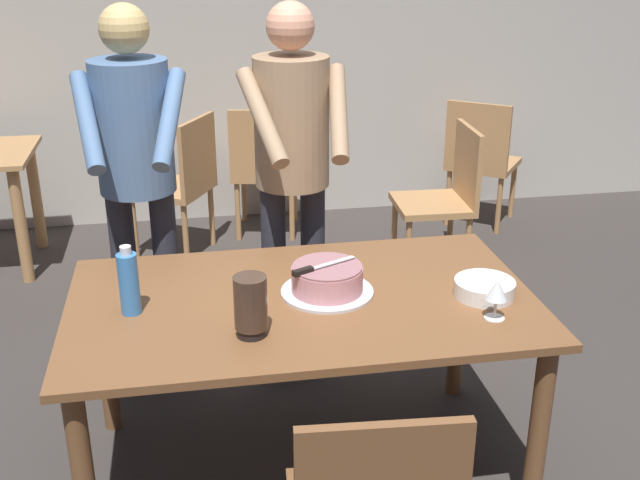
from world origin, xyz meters
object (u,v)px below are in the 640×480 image
(background_chair_0, at_px, (265,166))
(background_chair_3, at_px, (181,181))
(main_dining_table, at_px, (302,322))
(hurricane_lamp, at_px, (251,306))
(water_bottle, at_px, (129,283))
(cake_knife, at_px, (311,269))
(background_chair_2, at_px, (481,158))
(wine_glass_near, at_px, (497,291))
(cake_on_platter, at_px, (327,280))
(person_cutting_cake, at_px, (292,157))
(plate_stack, at_px, (484,288))
(background_chair_1, at_px, (445,194))
(person_standing_beside, at_px, (136,162))

(background_chair_0, height_order, background_chair_3, same)
(main_dining_table, xyz_separation_m, background_chair_0, (0.13, 2.51, -0.16))
(background_chair_3, bearing_deg, background_chair_0, 22.10)
(hurricane_lamp, bearing_deg, water_bottle, 149.77)
(hurricane_lamp, bearing_deg, cake_knife, 44.48)
(cake_knife, xyz_separation_m, background_chair_2, (1.60, 2.45, -0.37))
(main_dining_table, relative_size, background_chair_0, 1.86)
(background_chair_0, bearing_deg, wine_glass_near, -80.00)
(main_dining_table, bearing_deg, cake_knife, -11.82)
(hurricane_lamp, bearing_deg, cake_on_platter, 41.05)
(cake_on_platter, bearing_deg, background_chair_2, 57.60)
(cake_on_platter, xyz_separation_m, water_bottle, (-0.70, -0.03, 0.06))
(water_bottle, height_order, person_cutting_cake, person_cutting_cake)
(plate_stack, xyz_separation_m, background_chair_2, (0.98, 2.54, -0.29))
(main_dining_table, relative_size, cake_on_platter, 4.93)
(cake_knife, relative_size, wine_glass_near, 1.76)
(background_chair_0, distance_m, background_chair_1, 1.27)
(cake_knife, height_order, person_standing_beside, person_standing_beside)
(cake_on_platter, relative_size, plate_stack, 1.55)
(background_chair_3, bearing_deg, cake_on_platter, -77.08)
(background_chair_0, height_order, background_chair_1, same)
(person_standing_beside, height_order, background_chair_3, person_standing_beside)
(hurricane_lamp, bearing_deg, plate_stack, 9.47)
(person_standing_beside, bearing_deg, background_chair_1, 30.32)
(person_cutting_cake, bearing_deg, cake_on_platter, -87.72)
(main_dining_table, relative_size, hurricane_lamp, 7.98)
(background_chair_1, bearing_deg, cake_knife, -122.34)
(cake_knife, distance_m, person_cutting_cake, 0.74)
(hurricane_lamp, xyz_separation_m, person_cutting_cake, (0.27, 0.94, 0.22))
(plate_stack, height_order, person_cutting_cake, person_cutting_cake)
(cake_on_platter, xyz_separation_m, hurricane_lamp, (-0.30, -0.26, 0.06))
(cake_on_platter, bearing_deg, hurricane_lamp, -138.95)
(wine_glass_near, xyz_separation_m, background_chair_1, (0.51, 2.01, -0.36))
(main_dining_table, xyz_separation_m, background_chair_3, (-0.42, 2.29, -0.16))
(person_standing_beside, distance_m, background_chair_0, 2.01)
(main_dining_table, bearing_deg, cake_on_platter, 13.90)
(hurricane_lamp, distance_m, background_chair_0, 2.80)
(cake_knife, bearing_deg, person_standing_beside, 130.04)
(water_bottle, height_order, hurricane_lamp, water_bottle)
(person_cutting_cake, bearing_deg, water_bottle, -133.41)
(plate_stack, bearing_deg, background_chair_2, 68.93)
(water_bottle, height_order, person_standing_beside, person_standing_beside)
(cake_on_platter, relative_size, water_bottle, 1.36)
(background_chair_2, distance_m, background_chair_3, 2.06)
(background_chair_3, bearing_deg, background_chair_1, -19.32)
(plate_stack, relative_size, background_chair_1, 0.24)
(cake_on_platter, bearing_deg, person_standing_beside, 134.08)
(wine_glass_near, relative_size, background_chair_0, 0.16)
(wine_glass_near, bearing_deg, background_chair_1, 75.71)
(plate_stack, bearing_deg, person_standing_beside, 146.38)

